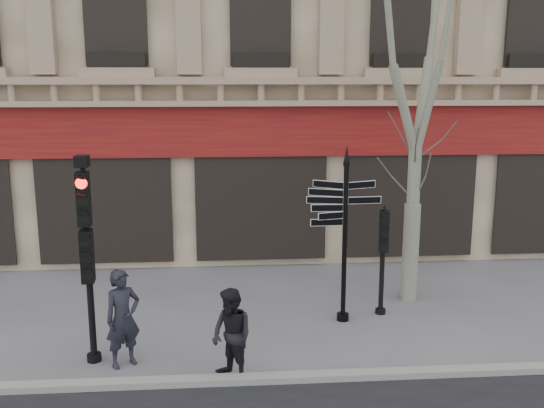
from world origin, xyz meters
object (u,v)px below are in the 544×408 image
at_px(traffic_signal_main, 86,235).
at_px(plane_tree, 421,26).
at_px(pedestrian_a, 123,318).
at_px(traffic_signal_secondary, 383,242).
at_px(pedestrian_b, 232,336).
at_px(fingerpost, 346,205).

bearing_deg(traffic_signal_main, plane_tree, 16.56).
bearing_deg(traffic_signal_main, pedestrian_a, -24.48).
height_order(traffic_signal_secondary, pedestrian_b, traffic_signal_secondary).
relative_size(fingerpost, traffic_signal_main, 0.99).
bearing_deg(traffic_signal_main, traffic_signal_secondary, 12.37).
relative_size(traffic_signal_secondary, pedestrian_b, 1.43).
distance_m(traffic_signal_secondary, plane_tree, 4.55).
relative_size(traffic_signal_secondary, pedestrian_a, 1.30).
xyz_separation_m(fingerpost, plane_tree, (1.72, 1.10, 3.53)).
relative_size(plane_tree, pedestrian_a, 4.91).
relative_size(fingerpost, plane_tree, 0.43).
distance_m(traffic_signal_main, pedestrian_b, 3.00).
distance_m(fingerpost, pedestrian_b, 3.70).
xyz_separation_m(traffic_signal_secondary, pedestrian_a, (-5.04, -1.98, -0.70)).
bearing_deg(pedestrian_b, traffic_signal_secondary, 91.76).
height_order(fingerpost, plane_tree, plane_tree).
bearing_deg(fingerpost, traffic_signal_main, -155.90).
bearing_deg(pedestrian_b, plane_tree, 92.50).
xyz_separation_m(fingerpost, pedestrian_a, (-4.17, -1.69, -1.57)).
bearing_deg(traffic_signal_secondary, fingerpost, -148.96).
bearing_deg(pedestrian_b, fingerpost, 97.53).
relative_size(traffic_signal_main, traffic_signal_secondary, 1.63).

